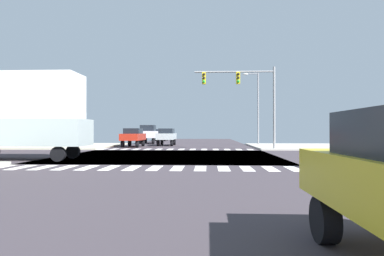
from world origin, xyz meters
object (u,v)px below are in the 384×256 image
at_px(traffic_signal_mast, 244,89).
at_px(sedan_crossing_1, 162,134).
at_px(street_lamp, 256,102).
at_px(box_truck_farside_1, 28,114).
at_px(sedan_trailing_3, 133,136).
at_px(sedan_middle_4, 167,135).
at_px(pickup_nearside_1, 149,133).
at_px(bank_building, 3,126).

xyz_separation_m(traffic_signal_mast, sedan_crossing_1, (-10.65, 25.32, -4.14)).
distance_m(street_lamp, box_truck_farside_1, 24.39).
height_order(street_lamp, sedan_trailing_3, street_lamp).
xyz_separation_m(street_lamp, sedan_middle_4, (-9.89, -0.45, -3.70)).
height_order(traffic_signal_mast, box_truck_farside_1, traffic_signal_mast).
bearing_deg(box_truck_farside_1, pickup_nearside_1, -6.17).
xyz_separation_m(box_truck_farside_1, sedan_trailing_3, (2.60, 15.06, -1.45)).
xyz_separation_m(pickup_nearside_1, box_truck_farside_1, (-2.60, -24.02, 1.27)).
distance_m(traffic_signal_mast, sedan_middle_4, 11.76).
distance_m(bank_building, sedan_middle_4, 17.44).
height_order(traffic_signal_mast, pickup_nearside_1, traffic_signal_mast).
bearing_deg(box_truck_farside_1, sedan_trailing_3, -9.78).
bearing_deg(sedan_middle_4, bank_building, 7.57).
bearing_deg(sedan_trailing_3, pickup_nearside_1, -90.00).
bearing_deg(sedan_crossing_1, street_lamp, 127.26).
distance_m(traffic_signal_mast, street_lamp, 8.68).
distance_m(box_truck_farside_1, sedan_crossing_1, 35.78).
distance_m(traffic_signal_mast, pickup_nearside_1, 17.79).
relative_size(street_lamp, box_truck_farside_1, 1.12).
bearing_deg(bank_building, sedan_trailing_3, -3.63).
bearing_deg(street_lamp, bank_building, -174.23).
relative_size(street_lamp, sedan_crossing_1, 1.87).
bearing_deg(sedan_crossing_1, pickup_nearside_1, 90.00).
bearing_deg(bank_building, pickup_nearside_1, 29.48).
bearing_deg(sedan_trailing_3, box_truck_farside_1, 80.22).
distance_m(traffic_signal_mast, sedan_crossing_1, 27.78).
bearing_deg(traffic_signal_mast, street_lamp, 75.00).
height_order(traffic_signal_mast, street_lamp, street_lamp).
bearing_deg(traffic_signal_mast, pickup_nearside_1, 127.89).
xyz_separation_m(bank_building, sedan_trailing_3, (14.26, -0.90, -0.98)).
xyz_separation_m(pickup_nearside_1, sedan_crossing_1, (0.00, 11.64, -0.17)).
height_order(traffic_signal_mast, sedan_trailing_3, traffic_signal_mast).
height_order(sedan_crossing_1, sedan_trailing_3, same).
xyz_separation_m(traffic_signal_mast, sedan_trailing_3, (-10.65, 4.72, -4.14)).
height_order(street_lamp, box_truck_farside_1, street_lamp).
distance_m(street_lamp, sedan_crossing_1, 21.62).
xyz_separation_m(street_lamp, sedan_trailing_3, (-12.89, -3.65, -3.70)).
bearing_deg(sedan_trailing_3, bank_building, -3.63).
relative_size(street_lamp, pickup_nearside_1, 1.58).
bearing_deg(sedan_middle_4, sedan_crossing_1, -80.22).
xyz_separation_m(traffic_signal_mast, street_lamp, (2.24, 8.37, -0.44)).
height_order(bank_building, sedan_trailing_3, bank_building).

